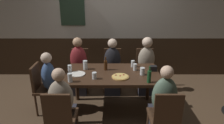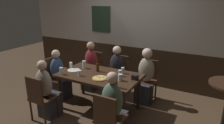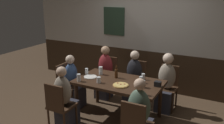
{
  "view_description": "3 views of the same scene",
  "coord_description": "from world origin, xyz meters",
  "px_view_note": "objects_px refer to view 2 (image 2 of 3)",
  "views": [
    {
      "loc": [
        -0.01,
        -3.09,
        2.08
      ],
      "look_at": [
        -0.0,
        0.05,
        0.92
      ],
      "focal_mm": 31.9,
      "sensor_mm": 36.0,
      "label": 1
    },
    {
      "loc": [
        1.96,
        -3.08,
        2.17
      ],
      "look_at": [
        0.22,
        0.12,
        0.99
      ],
      "focal_mm": 32.33,
      "sensor_mm": 36.0,
      "label": 2
    },
    {
      "loc": [
        1.8,
        -3.71,
        2.34
      ],
      "look_at": [
        -0.15,
        0.03,
        1.08
      ],
      "focal_mm": 38.52,
      "sensor_mm": 36.0,
      "label": 3
    }
  ],
  "objects_px": {
    "chair_head_west": "(54,75)",
    "person_head_west": "(59,78)",
    "chair_right_far": "(148,78)",
    "pint_glass_pale": "(80,73)",
    "beer_glass_tall": "(123,71)",
    "person_right_far": "(145,80)",
    "person_left_far": "(90,70)",
    "tumbler_water": "(120,78)",
    "chair_right_near": "(108,117)",
    "person_mid_far": "(116,75)",
    "dining_table": "(99,78)",
    "beer_bottle_green": "(116,81)",
    "chair_left_far": "(94,68)",
    "beer_glass_half": "(71,65)",
    "highball_clear": "(61,71)",
    "beer_bottle_brown": "(98,67)",
    "person_right_near": "(114,113)",
    "pizza": "(100,78)",
    "chair_mid_far": "(119,72)",
    "condiment_caddy": "(135,77)",
    "tumbler_short": "(120,74)",
    "person_left_near": "(47,94)",
    "plate_white_large": "(74,70)",
    "pint_glass_amber": "(84,65)",
    "chair_left_near": "(40,96)"
  },
  "relations": [
    {
      "from": "chair_head_west",
      "to": "person_head_west",
      "type": "bearing_deg",
      "value": 0.0
    },
    {
      "from": "chair_right_far",
      "to": "pint_glass_pale",
      "type": "relative_size",
      "value": 8.02
    },
    {
      "from": "pint_glass_pale",
      "to": "beer_glass_tall",
      "type": "xyz_separation_m",
      "value": [
        0.66,
        0.52,
        0.0
      ]
    },
    {
      "from": "person_right_far",
      "to": "person_left_far",
      "type": "bearing_deg",
      "value": -179.97
    },
    {
      "from": "tumbler_water",
      "to": "chair_head_west",
      "type": "bearing_deg",
      "value": 177.55
    },
    {
      "from": "chair_right_near",
      "to": "person_mid_far",
      "type": "bearing_deg",
      "value": 113.86
    },
    {
      "from": "dining_table",
      "to": "beer_bottle_green",
      "type": "bearing_deg",
      "value": -33.15
    },
    {
      "from": "chair_right_far",
      "to": "beer_bottle_green",
      "type": "bearing_deg",
      "value": -96.71
    },
    {
      "from": "chair_left_far",
      "to": "beer_glass_half",
      "type": "distance_m",
      "value": 0.88
    },
    {
      "from": "highball_clear",
      "to": "beer_bottle_brown",
      "type": "distance_m",
      "value": 0.71
    },
    {
      "from": "person_head_west",
      "to": "beer_bottle_green",
      "type": "xyz_separation_m",
      "value": [
        1.59,
        -0.36,
        0.38
      ]
    },
    {
      "from": "chair_left_far",
      "to": "chair_right_far",
      "type": "relative_size",
      "value": 1.0
    },
    {
      "from": "person_right_near",
      "to": "beer_bottle_green",
      "type": "bearing_deg",
      "value": 112.69
    },
    {
      "from": "person_head_west",
      "to": "pizza",
      "type": "height_order",
      "value": "person_head_west"
    },
    {
      "from": "chair_head_west",
      "to": "dining_table",
      "type": "bearing_deg",
      "value": 0.0
    },
    {
      "from": "chair_mid_far",
      "to": "person_mid_far",
      "type": "distance_m",
      "value": 0.16
    },
    {
      "from": "person_head_west",
      "to": "highball_clear",
      "type": "xyz_separation_m",
      "value": [
        0.39,
        -0.34,
        0.34
      ]
    },
    {
      "from": "tumbler_water",
      "to": "beer_bottle_green",
      "type": "xyz_separation_m",
      "value": [
        0.06,
        -0.29,
        0.05
      ]
    },
    {
      "from": "dining_table",
      "to": "person_right_far",
      "type": "bearing_deg",
      "value": 45.46
    },
    {
      "from": "chair_right_near",
      "to": "chair_left_far",
      "type": "height_order",
      "value": "same"
    },
    {
      "from": "condiment_caddy",
      "to": "tumbler_short",
      "type": "bearing_deg",
      "value": 175.61
    },
    {
      "from": "pizza",
      "to": "person_head_west",
      "type": "bearing_deg",
      "value": 171.26
    },
    {
      "from": "chair_right_near",
      "to": "condiment_caddy",
      "type": "distance_m",
      "value": 1.0
    },
    {
      "from": "person_left_near",
      "to": "pint_glass_pale",
      "type": "distance_m",
      "value": 0.7
    },
    {
      "from": "dining_table",
      "to": "beer_glass_tall",
      "type": "height_order",
      "value": "beer_glass_tall"
    },
    {
      "from": "person_left_far",
      "to": "person_right_far",
      "type": "xyz_separation_m",
      "value": [
        1.39,
        0.0,
        0.01
      ]
    },
    {
      "from": "person_left_near",
      "to": "plate_white_large",
      "type": "relative_size",
      "value": 4.54
    },
    {
      "from": "chair_left_far",
      "to": "pizza",
      "type": "xyz_separation_m",
      "value": [
        0.82,
        -1.05,
        0.26
      ]
    },
    {
      "from": "chair_head_west",
      "to": "pint_glass_amber",
      "type": "height_order",
      "value": "pint_glass_amber"
    },
    {
      "from": "person_left_far",
      "to": "chair_left_far",
      "type": "bearing_deg",
      "value": 90.0
    },
    {
      "from": "chair_left_near",
      "to": "pint_glass_pale",
      "type": "bearing_deg",
      "value": 57.02
    },
    {
      "from": "person_right_far",
      "to": "chair_left_far",
      "type": "bearing_deg",
      "value": 173.41
    },
    {
      "from": "person_right_far",
      "to": "person_left_near",
      "type": "bearing_deg",
      "value": -134.59
    },
    {
      "from": "beer_glass_half",
      "to": "beer_glass_tall",
      "type": "height_order",
      "value": "beer_glass_half"
    },
    {
      "from": "pizza",
      "to": "condiment_caddy",
      "type": "xyz_separation_m",
      "value": [
        0.58,
        0.27,
        0.03
      ]
    },
    {
      "from": "person_right_far",
      "to": "person_mid_far",
      "type": "relative_size",
      "value": 1.03
    },
    {
      "from": "chair_right_far",
      "to": "tumbler_water",
      "type": "xyz_separation_m",
      "value": [
        -0.2,
        -0.94,
        0.3
      ]
    },
    {
      "from": "person_mid_far",
      "to": "pizza",
      "type": "relative_size",
      "value": 4.14
    },
    {
      "from": "person_right_near",
      "to": "highball_clear",
      "type": "xyz_separation_m",
      "value": [
        -1.34,
        0.37,
        0.31
      ]
    },
    {
      "from": "person_left_far",
      "to": "pint_glass_amber",
      "type": "height_order",
      "value": "person_left_far"
    },
    {
      "from": "chair_mid_far",
      "to": "tumbler_water",
      "type": "distance_m",
      "value": 1.1
    },
    {
      "from": "pint_glass_amber",
      "to": "person_left_near",
      "type": "bearing_deg",
      "value": -104.13
    },
    {
      "from": "pizza",
      "to": "condiment_caddy",
      "type": "height_order",
      "value": "condiment_caddy"
    },
    {
      "from": "beer_glass_half",
      "to": "person_right_far",
      "type": "bearing_deg",
      "value": 24.99
    },
    {
      "from": "person_head_west",
      "to": "plate_white_large",
      "type": "distance_m",
      "value": 0.55
    },
    {
      "from": "chair_right_near",
      "to": "chair_right_far",
      "type": "distance_m",
      "value": 1.74
    },
    {
      "from": "tumbler_water",
      "to": "beer_bottle_brown",
      "type": "relative_size",
      "value": 0.51
    },
    {
      "from": "chair_left_far",
      "to": "person_head_west",
      "type": "xyz_separation_m",
      "value": [
        -0.35,
        -0.87,
        -0.04
      ]
    },
    {
      "from": "beer_glass_tall",
      "to": "beer_bottle_brown",
      "type": "bearing_deg",
      "value": -163.33
    },
    {
      "from": "person_left_far",
      "to": "beer_bottle_green",
      "type": "relative_size",
      "value": 4.51
    }
  ]
}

